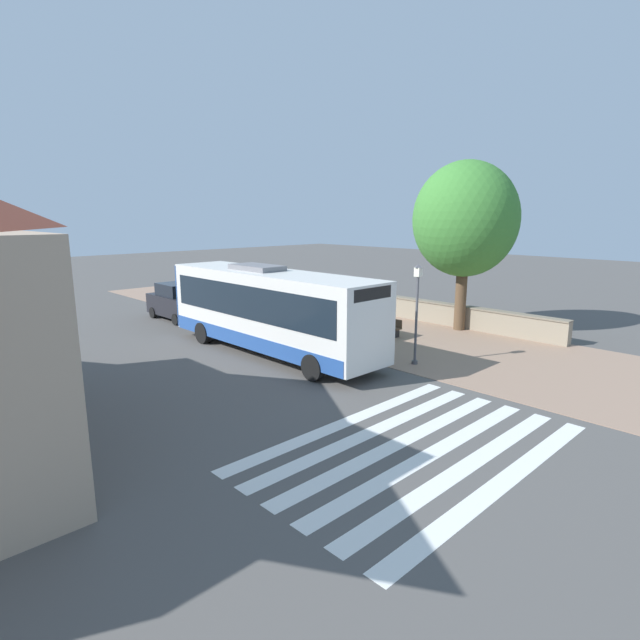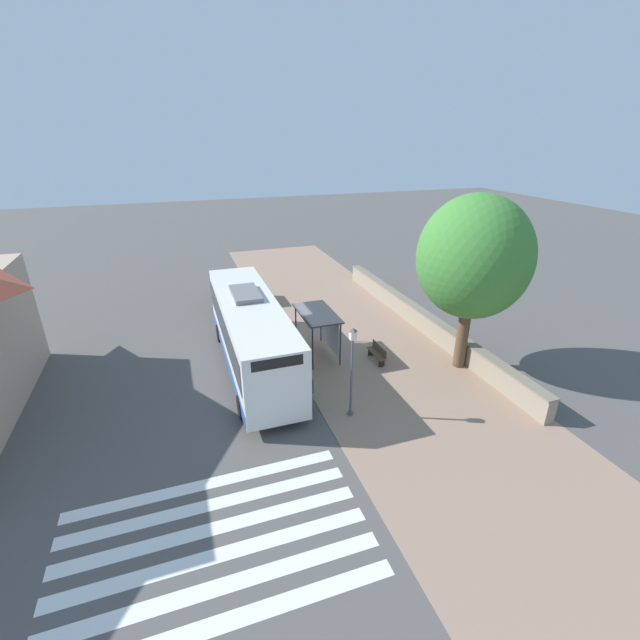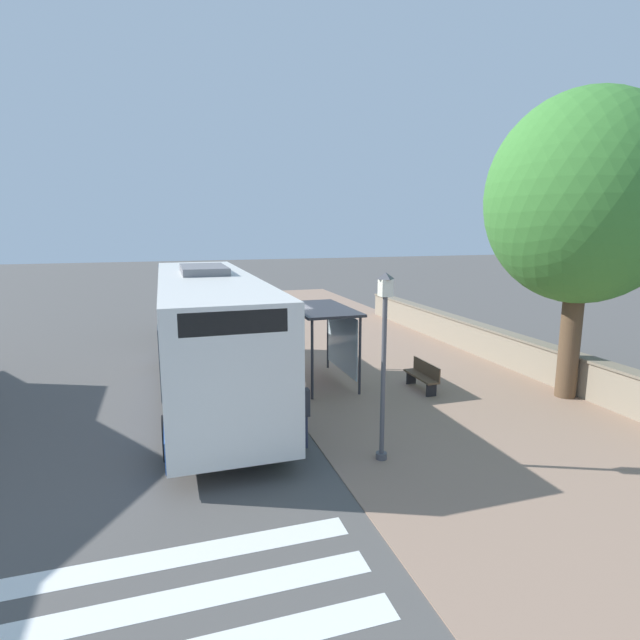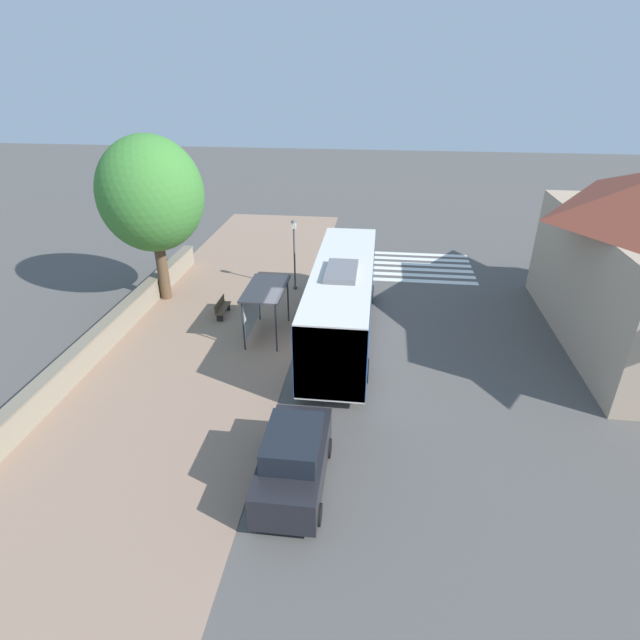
{
  "view_description": "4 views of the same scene",
  "coord_description": "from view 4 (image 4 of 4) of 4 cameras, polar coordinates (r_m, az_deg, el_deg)",
  "views": [
    {
      "loc": [
        15.09,
        18.02,
        5.9
      ],
      "look_at": [
        -0.39,
        1.95,
        1.22
      ],
      "focal_mm": 28.0,
      "sensor_mm": 36.0,
      "label": 1
    },
    {
      "loc": [
        4.96,
        20.49,
        10.99
      ],
      "look_at": [
        -1.45,
        1.8,
        2.32
      ],
      "focal_mm": 24.0,
      "sensor_mm": 36.0,
      "label": 2
    },
    {
      "loc": [
        3.17,
        15.91,
        4.97
      ],
      "look_at": [
        -0.98,
        2.73,
        2.37
      ],
      "focal_mm": 28.0,
      "sensor_mm": 36.0,
      "label": 3
    },
    {
      "loc": [
        3.46,
        -19.31,
        11.53
      ],
      "look_at": [
        1.01,
        1.01,
        1.02
      ],
      "focal_mm": 28.0,
      "sensor_mm": 36.0,
      "label": 4
    }
  ],
  "objects": [
    {
      "name": "ground_plane",
      "position": [
        22.75,
        -2.84,
        -3.29
      ],
      "size": [
        120.0,
        120.0,
        0.0
      ],
      "primitive_type": "plane",
      "color": "#514F4C",
      "rests_on": "ground"
    },
    {
      "name": "sidewalk_plaza",
      "position": [
        23.85,
        -13.57,
        -2.53
      ],
      "size": [
        9.0,
        44.0,
        0.02
      ],
      "color": "#937560",
      "rests_on": "ground"
    },
    {
      "name": "crosswalk_stripes",
      "position": [
        32.58,
        9.19,
        6.12
      ],
      "size": [
        9.0,
        5.25,
        0.01
      ],
      "color": "silver",
      "rests_on": "ground"
    },
    {
      "name": "stone_wall",
      "position": [
        25.23,
        -22.4,
        -0.68
      ],
      "size": [
        0.6,
        20.0,
        1.2
      ],
      "color": "gray",
      "rests_on": "ground"
    },
    {
      "name": "bus",
      "position": [
        22.78,
        2.57,
        2.32
      ],
      "size": [
        2.76,
        11.48,
        3.8
      ],
      "color": "silver",
      "rests_on": "ground"
    },
    {
      "name": "bus_shelter",
      "position": [
        23.11,
        -6.59,
        2.81
      ],
      "size": [
        1.77,
        3.29,
        2.46
      ],
      "color": "#2D2D33",
      "rests_on": "ground"
    },
    {
      "name": "pedestrian",
      "position": [
        27.28,
        -0.17,
        4.35
      ],
      "size": [
        0.34,
        0.22,
        1.61
      ],
      "color": "#2D3347",
      "rests_on": "ground"
    },
    {
      "name": "bench",
      "position": [
        25.92,
        -11.14,
        1.4
      ],
      "size": [
        0.4,
        1.58,
        0.88
      ],
      "color": "brown",
      "rests_on": "ground"
    },
    {
      "name": "street_lamp_near",
      "position": [
        27.96,
        -2.96,
        8.13
      ],
      "size": [
        0.28,
        0.28,
        4.06
      ],
      "color": "#4C4C51",
      "rests_on": "ground"
    },
    {
      "name": "shade_tree",
      "position": [
        27.18,
        -18.75,
        13.4
      ],
      "size": [
        5.27,
        5.27,
        8.62
      ],
      "color": "brown",
      "rests_on": "ground"
    },
    {
      "name": "parked_car_behind_bus",
      "position": [
        15.49,
        -3.01,
        -15.64
      ],
      "size": [
        1.98,
        4.2,
        2.09
      ],
      "color": "black",
      "rests_on": "ground"
    }
  ]
}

